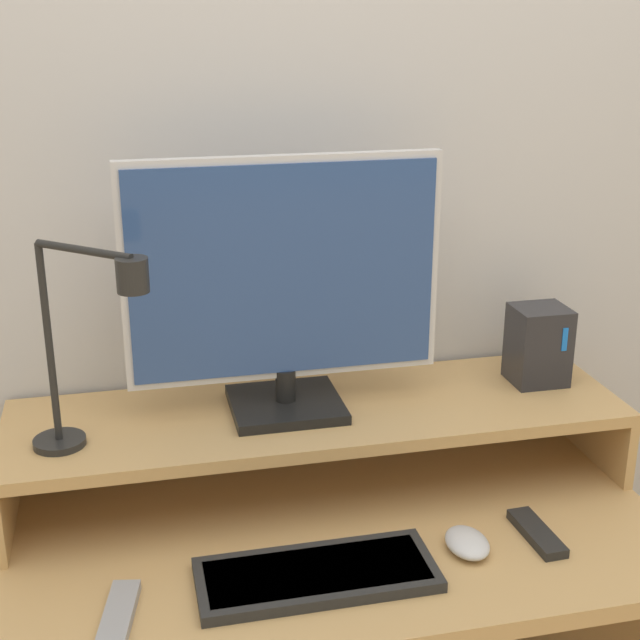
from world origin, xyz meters
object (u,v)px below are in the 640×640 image
at_px(desk_lamp, 88,342).
at_px(mouse, 467,543).
at_px(keyboard, 317,574).
at_px(monitor, 284,284).
at_px(remote_secondary, 537,533).
at_px(router_dock, 538,345).
at_px(remote_control, 118,616).

relative_size(desk_lamp, mouse, 3.68).
bearing_deg(mouse, keyboard, -174.89).
distance_m(monitor, remote_secondary, 0.58).
distance_m(router_dock, keyboard, 0.62).
bearing_deg(keyboard, monitor, 87.76).
height_order(monitor, mouse, monitor).
xyz_separation_m(keyboard, remote_control, (-0.29, -0.03, -0.00)).
relative_size(keyboard, remote_control, 2.39).
height_order(mouse, remote_control, mouse).
xyz_separation_m(desk_lamp, remote_secondary, (0.69, -0.16, -0.33)).
relative_size(desk_lamp, remote_control, 2.27).
bearing_deg(keyboard, mouse, 5.11).
bearing_deg(router_dock, remote_control, -156.50).
height_order(router_dock, keyboard, router_dock).
bearing_deg(monitor, router_dock, 1.73).
distance_m(monitor, desk_lamp, 0.34).
relative_size(desk_lamp, router_dock, 2.33).
xyz_separation_m(monitor, keyboard, (-0.01, -0.30, -0.37)).
height_order(desk_lamp, router_dock, desk_lamp).
xyz_separation_m(remote_control, remote_secondary, (0.67, 0.06, 0.00)).
height_order(keyboard, remote_control, keyboard).
xyz_separation_m(desk_lamp, remote_control, (0.02, -0.22, -0.33)).
relative_size(monitor, remote_secondary, 3.96).
distance_m(desk_lamp, keyboard, 0.49).
bearing_deg(mouse, monitor, 130.76).
height_order(desk_lamp, mouse, desk_lamp).
bearing_deg(desk_lamp, remote_secondary, -13.21).
distance_m(router_dock, mouse, 0.43).
bearing_deg(remote_control, router_dock, 23.50).
xyz_separation_m(keyboard, mouse, (0.25, 0.02, 0.00)).
relative_size(keyboard, remote_secondary, 2.66).
distance_m(desk_lamp, router_dock, 0.82).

